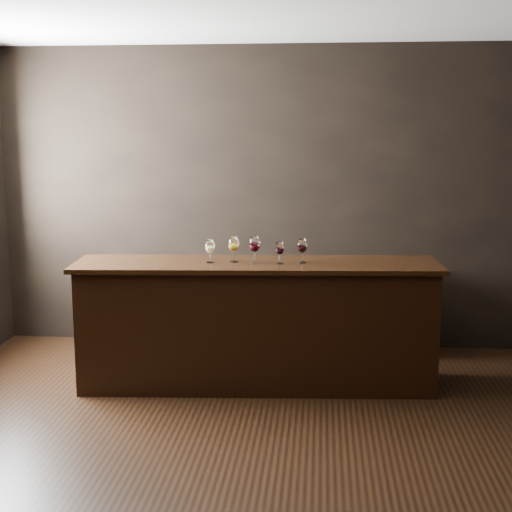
# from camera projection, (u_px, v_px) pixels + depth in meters

# --- Properties ---
(ground) EXTENTS (5.00, 5.00, 0.00)m
(ground) POSITION_uv_depth(u_px,v_px,m) (234.00, 442.00, 4.70)
(ground) COLOR black
(ground) RESTS_ON ground
(room_shell) EXTENTS (5.02, 4.52, 2.81)m
(room_shell) POSITION_uv_depth(u_px,v_px,m) (199.00, 165.00, 4.51)
(room_shell) COLOR black
(room_shell) RESTS_ON ground
(bar_counter) EXTENTS (2.81, 0.80, 0.97)m
(bar_counter) POSITION_uv_depth(u_px,v_px,m) (257.00, 327.00, 5.68)
(bar_counter) COLOR black
(bar_counter) RESTS_ON ground
(bar_top) EXTENTS (2.91, 0.87, 0.04)m
(bar_top) POSITION_uv_depth(u_px,v_px,m) (257.00, 265.00, 5.59)
(bar_top) COLOR black
(bar_top) RESTS_ON bar_counter
(back_bar_shelf) EXTENTS (2.28, 0.40, 0.82)m
(back_bar_shelf) POSITION_uv_depth(u_px,v_px,m) (275.00, 307.00, 6.60)
(back_bar_shelf) COLOR black
(back_bar_shelf) RESTS_ON ground
(glass_white) EXTENTS (0.08, 0.08, 0.18)m
(glass_white) POSITION_uv_depth(u_px,v_px,m) (210.00, 247.00, 5.57)
(glass_white) COLOR white
(glass_white) RESTS_ON bar_top
(glass_amber) EXTENTS (0.09, 0.09, 0.20)m
(glass_amber) POSITION_uv_depth(u_px,v_px,m) (234.00, 245.00, 5.59)
(glass_amber) COLOR white
(glass_amber) RESTS_ON bar_top
(glass_red_a) EXTENTS (0.09, 0.09, 0.22)m
(glass_red_a) POSITION_uv_depth(u_px,v_px,m) (255.00, 244.00, 5.53)
(glass_red_a) COLOR white
(glass_red_a) RESTS_ON bar_top
(glass_red_b) EXTENTS (0.07, 0.07, 0.17)m
(glass_red_b) POSITION_uv_depth(u_px,v_px,m) (280.00, 249.00, 5.52)
(glass_red_b) COLOR white
(glass_red_b) RESTS_ON bar_top
(glass_red_c) EXTENTS (0.08, 0.08, 0.19)m
(glass_red_c) POSITION_uv_depth(u_px,v_px,m) (302.00, 246.00, 5.56)
(glass_red_c) COLOR white
(glass_red_c) RESTS_ON bar_top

